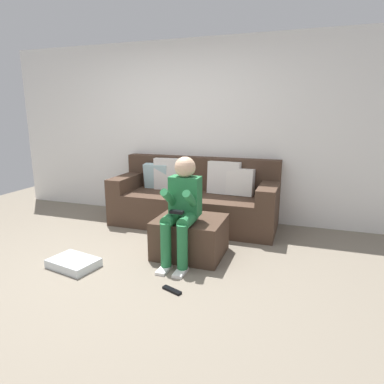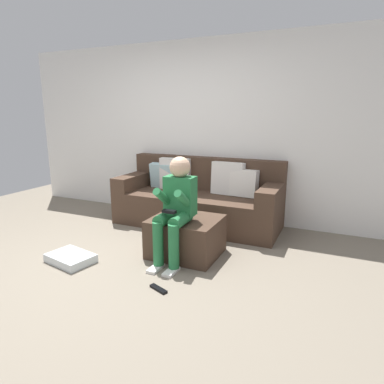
{
  "view_description": "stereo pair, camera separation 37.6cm",
  "coord_description": "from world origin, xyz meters",
  "px_view_note": "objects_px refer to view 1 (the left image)",
  "views": [
    {
      "loc": [
        1.73,
        -2.58,
        1.54
      ],
      "look_at": [
        0.44,
        1.19,
        0.6
      ],
      "focal_mm": 31.18,
      "sensor_mm": 36.0,
      "label": 1
    },
    {
      "loc": [
        2.08,
        -2.45,
        1.54
      ],
      "look_at": [
        0.44,
        1.19,
        0.6
      ],
      "focal_mm": 31.18,
      "sensor_mm": 36.0,
      "label": 2
    }
  ],
  "objects_px": {
    "couch_sectional": "(195,200)",
    "storage_bin": "(74,263)",
    "person_seated": "(182,205)",
    "remote_near_ottoman": "(172,290)",
    "ottoman": "(190,237)"
  },
  "relations": [
    {
      "from": "couch_sectional",
      "to": "person_seated",
      "type": "height_order",
      "value": "person_seated"
    },
    {
      "from": "storage_bin",
      "to": "ottoman",
      "type": "bearing_deg",
      "value": 33.73
    },
    {
      "from": "couch_sectional",
      "to": "storage_bin",
      "type": "height_order",
      "value": "couch_sectional"
    },
    {
      "from": "couch_sectional",
      "to": "person_seated",
      "type": "relative_size",
      "value": 2.06
    },
    {
      "from": "couch_sectional",
      "to": "storage_bin",
      "type": "distance_m",
      "value": 1.91
    },
    {
      "from": "person_seated",
      "to": "storage_bin",
      "type": "bearing_deg",
      "value": -153.37
    },
    {
      "from": "couch_sectional",
      "to": "person_seated",
      "type": "distance_m",
      "value": 1.28
    },
    {
      "from": "storage_bin",
      "to": "remote_near_ottoman",
      "type": "height_order",
      "value": "storage_bin"
    },
    {
      "from": "ottoman",
      "to": "remote_near_ottoman",
      "type": "relative_size",
      "value": 3.71
    },
    {
      "from": "couch_sectional",
      "to": "ottoman",
      "type": "bearing_deg",
      "value": -74.46
    },
    {
      "from": "couch_sectional",
      "to": "storage_bin",
      "type": "xyz_separation_m",
      "value": [
        -0.74,
        -1.73,
        -0.31
      ]
    },
    {
      "from": "person_seated",
      "to": "storage_bin",
      "type": "distance_m",
      "value": 1.26
    },
    {
      "from": "couch_sectional",
      "to": "remote_near_ottoman",
      "type": "relative_size",
      "value": 11.54
    },
    {
      "from": "ottoman",
      "to": "remote_near_ottoman",
      "type": "distance_m",
      "value": 0.84
    },
    {
      "from": "couch_sectional",
      "to": "ottoman",
      "type": "xyz_separation_m",
      "value": [
        0.29,
        -1.04,
        -0.14
      ]
    }
  ]
}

